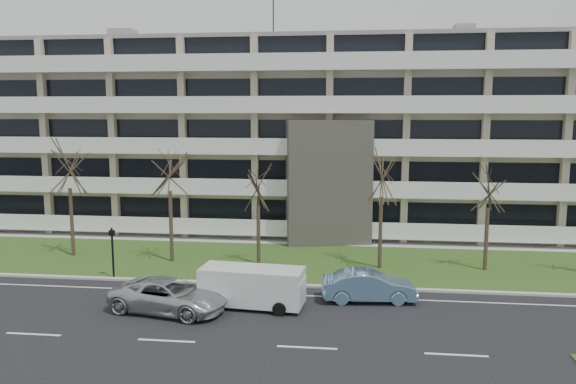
# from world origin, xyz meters

# --- Properties ---
(ground) EXTENTS (160.00, 160.00, 0.00)m
(ground) POSITION_xyz_m (0.00, 0.00, 0.00)
(ground) COLOR black
(ground) RESTS_ON ground
(grass_verge) EXTENTS (90.00, 10.00, 0.06)m
(grass_verge) POSITION_xyz_m (0.00, 13.00, 0.03)
(grass_verge) COLOR #244717
(grass_verge) RESTS_ON ground
(curb) EXTENTS (90.00, 0.35, 0.12)m
(curb) POSITION_xyz_m (0.00, 8.00, 0.06)
(curb) COLOR #B2B2AD
(curb) RESTS_ON ground
(sidewalk) EXTENTS (90.00, 2.00, 0.08)m
(sidewalk) POSITION_xyz_m (0.00, 18.50, 0.04)
(sidewalk) COLOR #B2B2AD
(sidewalk) RESTS_ON ground
(lane_edge_line) EXTENTS (90.00, 0.12, 0.01)m
(lane_edge_line) POSITION_xyz_m (0.00, 6.50, 0.01)
(lane_edge_line) COLOR white
(lane_edge_line) RESTS_ON ground
(apartment_building) EXTENTS (60.50, 15.10, 18.75)m
(apartment_building) POSITION_xyz_m (-0.01, 25.32, 7.61)
(apartment_building) COLOR beige
(apartment_building) RESTS_ON ground
(silver_pickup) EXTENTS (6.14, 3.72, 1.59)m
(silver_pickup) POSITION_xyz_m (-7.01, 3.43, 0.80)
(silver_pickup) COLOR silver
(silver_pickup) RESTS_ON ground
(blue_sedan) EXTENTS (4.94, 2.13, 1.58)m
(blue_sedan) POSITION_xyz_m (2.68, 6.10, 0.79)
(blue_sedan) COLOR #7AA9D3
(blue_sedan) RESTS_ON ground
(white_van) EXTENTS (5.27, 2.48, 1.98)m
(white_van) POSITION_xyz_m (-3.05, 4.55, 1.19)
(white_van) COLOR silver
(white_van) RESTS_ON ground
(pedestrian_signal) EXTENTS (0.29, 0.23, 3.02)m
(pedestrian_signal) POSITION_xyz_m (-11.96, 8.23, 1.92)
(pedestrian_signal) COLOR black
(pedestrian_signal) RESTS_ON ground
(tree_1) EXTENTS (4.11, 4.11, 8.22)m
(tree_1) POSITION_xyz_m (-16.77, 12.78, 6.40)
(tree_1) COLOR #382B21
(tree_1) RESTS_ON ground
(tree_2) EXTENTS (4.13, 4.13, 8.26)m
(tree_2) POSITION_xyz_m (-9.76, 12.17, 6.43)
(tree_2) COLOR #382B21
(tree_2) RESTS_ON ground
(tree_3) EXTENTS (3.33, 3.33, 6.66)m
(tree_3) POSITION_xyz_m (-4.09, 12.18, 5.17)
(tree_3) COLOR #382B21
(tree_3) RESTS_ON ground
(tree_4) EXTENTS (4.00, 4.00, 8.01)m
(tree_4) POSITION_xyz_m (3.49, 12.14, 6.23)
(tree_4) COLOR #382B21
(tree_4) RESTS_ON ground
(tree_5) EXTENTS (3.46, 3.46, 6.92)m
(tree_5) POSITION_xyz_m (9.86, 12.46, 5.37)
(tree_5) COLOR #382B21
(tree_5) RESTS_ON ground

